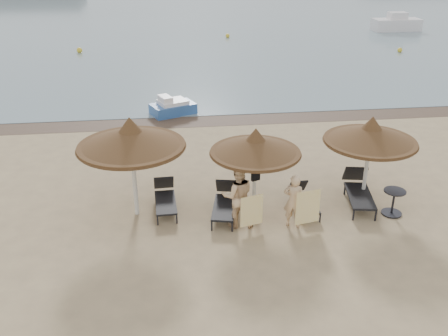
{
  "coord_description": "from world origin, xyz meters",
  "views": [
    {
      "loc": [
        -1.9,
        -11.8,
        7.72
      ],
      "look_at": [
        -0.34,
        1.2,
        1.5
      ],
      "focal_mm": 40.0,
      "sensor_mm": 36.0,
      "label": 1
    }
  ],
  "objects_px": {
    "lounger_near_right": "(303,199)",
    "person_left": "(238,191)",
    "palapa_left": "(131,138)",
    "side_table": "(393,203)",
    "palapa_center": "(255,146)",
    "person_right": "(294,197)",
    "palapa_right": "(371,134)",
    "lounger_far_right": "(358,189)",
    "lounger_near_left": "(225,201)",
    "lounger_far_left": "(165,197)",
    "pedal_boat": "(172,107)"
  },
  "relations": [
    {
      "from": "lounger_near_right",
      "to": "person_left",
      "type": "distance_m",
      "value": 2.39
    },
    {
      "from": "palapa_left",
      "to": "side_table",
      "type": "relative_size",
      "value": 3.95
    },
    {
      "from": "palapa_left",
      "to": "person_left",
      "type": "height_order",
      "value": "palapa_left"
    },
    {
      "from": "palapa_left",
      "to": "palapa_center",
      "type": "height_order",
      "value": "palapa_left"
    },
    {
      "from": "person_right",
      "to": "palapa_right",
      "type": "bearing_deg",
      "value": -131.87
    },
    {
      "from": "lounger_far_right",
      "to": "palapa_center",
      "type": "bearing_deg",
      "value": -167.81
    },
    {
      "from": "palapa_right",
      "to": "lounger_near_left",
      "type": "xyz_separation_m",
      "value": [
        -4.43,
        -0.27,
        -1.84
      ]
    },
    {
      "from": "lounger_near_left",
      "to": "person_right",
      "type": "relative_size",
      "value": 1.08
    },
    {
      "from": "palapa_left",
      "to": "side_table",
      "type": "distance_m",
      "value": 7.97
    },
    {
      "from": "palapa_left",
      "to": "person_left",
      "type": "xyz_separation_m",
      "value": [
        2.91,
        -1.0,
        -1.33
      ]
    },
    {
      "from": "lounger_far_left",
      "to": "person_right",
      "type": "relative_size",
      "value": 1.0
    },
    {
      "from": "person_left",
      "to": "pedal_boat",
      "type": "distance_m",
      "value": 10.2
    },
    {
      "from": "palapa_center",
      "to": "lounger_near_right",
      "type": "bearing_deg",
      "value": -3.32
    },
    {
      "from": "lounger_far_left",
      "to": "person_right",
      "type": "distance_m",
      "value": 3.97
    },
    {
      "from": "palapa_right",
      "to": "lounger_far_right",
      "type": "height_order",
      "value": "palapa_right"
    },
    {
      "from": "palapa_left",
      "to": "palapa_right",
      "type": "height_order",
      "value": "palapa_left"
    },
    {
      "from": "palapa_right",
      "to": "lounger_near_right",
      "type": "bearing_deg",
      "value": -171.94
    },
    {
      "from": "palapa_left",
      "to": "person_right",
      "type": "xyz_separation_m",
      "value": [
        4.49,
        -1.21,
        -1.52
      ]
    },
    {
      "from": "side_table",
      "to": "palapa_left",
      "type": "bearing_deg",
      "value": 173.16
    },
    {
      "from": "palapa_right",
      "to": "lounger_near_right",
      "type": "height_order",
      "value": "palapa_right"
    },
    {
      "from": "lounger_far_left",
      "to": "lounger_near_left",
      "type": "bearing_deg",
      "value": -18.76
    },
    {
      "from": "palapa_left",
      "to": "pedal_boat",
      "type": "relative_size",
      "value": 1.37
    },
    {
      "from": "lounger_far_right",
      "to": "person_right",
      "type": "distance_m",
      "value": 2.69
    },
    {
      "from": "lounger_far_left",
      "to": "lounger_near_right",
      "type": "xyz_separation_m",
      "value": [
        4.19,
        -0.55,
        -0.04
      ]
    },
    {
      "from": "lounger_near_right",
      "to": "lounger_far_right",
      "type": "bearing_deg",
      "value": 3.09
    },
    {
      "from": "palapa_left",
      "to": "lounger_far_left",
      "type": "distance_m",
      "value": 2.27
    },
    {
      "from": "lounger_far_right",
      "to": "lounger_near_right",
      "type": "bearing_deg",
      "value": -163.48
    },
    {
      "from": "palapa_center",
      "to": "side_table",
      "type": "xyz_separation_m",
      "value": [
        4.1,
        -0.74,
        -1.75
      ]
    },
    {
      "from": "side_table",
      "to": "person_right",
      "type": "height_order",
      "value": "person_right"
    },
    {
      "from": "lounger_far_left",
      "to": "side_table",
      "type": "distance_m",
      "value": 6.89
    },
    {
      "from": "palapa_right",
      "to": "person_left",
      "type": "height_order",
      "value": "palapa_right"
    },
    {
      "from": "person_left",
      "to": "palapa_center",
      "type": "bearing_deg",
      "value": -125.9
    },
    {
      "from": "lounger_near_right",
      "to": "lounger_near_left",
      "type": "bearing_deg",
      "value": 176.42
    },
    {
      "from": "side_table",
      "to": "person_right",
      "type": "distance_m",
      "value": 3.21
    },
    {
      "from": "palapa_center",
      "to": "person_left",
      "type": "distance_m",
      "value": 1.44
    },
    {
      "from": "lounger_near_right",
      "to": "pedal_boat",
      "type": "xyz_separation_m",
      "value": [
        -3.74,
        9.3,
        0.01
      ]
    },
    {
      "from": "palapa_left",
      "to": "lounger_near_left",
      "type": "height_order",
      "value": "palapa_left"
    },
    {
      "from": "lounger_near_left",
      "to": "pedal_boat",
      "type": "relative_size",
      "value": 0.9
    },
    {
      "from": "lounger_far_left",
      "to": "pedal_boat",
      "type": "xyz_separation_m",
      "value": [
        0.45,
        8.75,
        -0.03
      ]
    },
    {
      "from": "lounger_near_right",
      "to": "side_table",
      "type": "relative_size",
      "value": 2.13
    },
    {
      "from": "lounger_near_left",
      "to": "lounger_far_left",
      "type": "bearing_deg",
      "value": 175.0
    },
    {
      "from": "palapa_right",
      "to": "person_right",
      "type": "bearing_deg",
      "value": -154.48
    },
    {
      "from": "lounger_near_left",
      "to": "palapa_center",
      "type": "bearing_deg",
      "value": 16.09
    },
    {
      "from": "pedal_boat",
      "to": "palapa_center",
      "type": "bearing_deg",
      "value": -98.94
    },
    {
      "from": "palapa_center",
      "to": "pedal_boat",
      "type": "bearing_deg",
      "value": 103.64
    },
    {
      "from": "lounger_near_right",
      "to": "person_left",
      "type": "relative_size",
      "value": 0.74
    },
    {
      "from": "lounger_near_left",
      "to": "side_table",
      "type": "distance_m",
      "value": 5.04
    },
    {
      "from": "person_right",
      "to": "pedal_boat",
      "type": "bearing_deg",
      "value": -50.1
    },
    {
      "from": "palapa_right",
      "to": "lounger_near_left",
      "type": "relative_size",
      "value": 1.39
    },
    {
      "from": "lounger_near_left",
      "to": "person_left",
      "type": "xyz_separation_m",
      "value": [
        0.27,
        -0.76,
        0.74
      ]
    }
  ]
}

